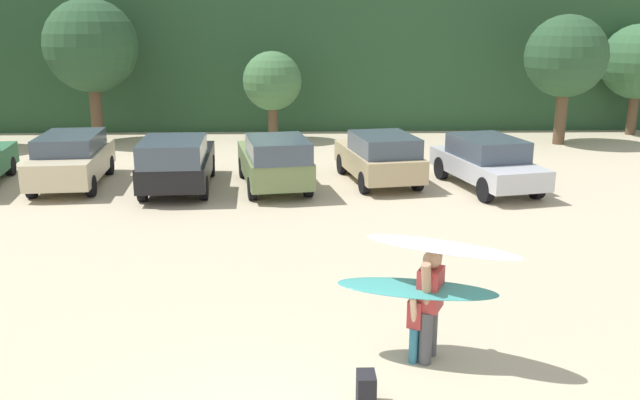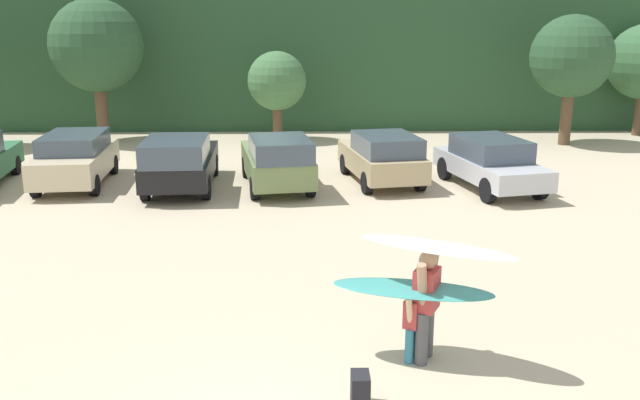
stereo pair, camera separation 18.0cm
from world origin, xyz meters
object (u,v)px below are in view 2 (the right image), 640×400
object	(u,v)px
parked_car_tan	(383,157)
surfboard_teal	(413,289)
parked_car_black	(180,161)
backpack_dropped	(360,390)
parked_car_olive_green	(277,161)
surfboard_white	(438,247)
person_adult	(426,300)
person_child	(412,320)
parked_car_champagne	(75,158)
parked_car_silver	(490,162)

from	to	relation	value
parked_car_tan	surfboard_teal	xyz separation A→B (m)	(-0.78, -11.16, 0.30)
parked_car_black	parked_car_tan	bearing A→B (deg)	-86.14
parked_car_black	backpack_dropped	bearing A→B (deg)	-162.57
parked_car_olive_green	parked_car_tan	bearing A→B (deg)	-88.27
surfboard_white	surfboard_teal	xyz separation A→B (m)	(-0.33, 0.01, -0.64)
person_adult	backpack_dropped	xyz separation A→B (m)	(-1.03, -1.22, -0.72)
parked_car_tan	person_child	xyz separation A→B (m)	(-0.77, -11.15, -0.18)
parked_car_black	parked_car_tan	size ratio (longest dim) A/B	1.09
parked_car_black	surfboard_white	size ratio (longest dim) A/B	2.02
parked_car_champagne	person_child	world-z (taller)	parked_car_champagne
backpack_dropped	parked_car_silver	bearing A→B (deg)	68.01
parked_car_black	parked_car_olive_green	size ratio (longest dim) A/B	1.03
parked_car_champagne	parked_car_olive_green	world-z (taller)	parked_car_olive_green
parked_car_champagne	surfboard_teal	world-z (taller)	parked_car_champagne
parked_car_champagne	parked_car_silver	bearing A→B (deg)	-98.15
parked_car_tan	backpack_dropped	size ratio (longest dim) A/B	9.52
parked_car_tan	backpack_dropped	distance (m)	12.47
parked_car_olive_green	surfboard_white	world-z (taller)	surfboard_white
parked_car_champagne	parked_car_silver	xyz separation A→B (m)	(12.33, -0.73, -0.02)
parked_car_champagne	backpack_dropped	bearing A→B (deg)	-152.99
person_child	parked_car_silver	bearing A→B (deg)	-84.20
parked_car_silver	backpack_dropped	size ratio (longest dim) A/B	10.32
parked_car_black	parked_car_tan	distance (m)	6.04
surfboard_teal	backpack_dropped	bearing A→B (deg)	69.55
parked_car_black	person_adult	size ratio (longest dim) A/B	2.78
parked_car_olive_green	person_child	world-z (taller)	parked_car_olive_green
parked_car_champagne	person_adult	size ratio (longest dim) A/B	2.64
parked_car_olive_green	person_child	size ratio (longest dim) A/B	4.00
parked_car_champagne	parked_car_silver	size ratio (longest dim) A/B	0.95
parked_car_silver	parked_car_tan	bearing A→B (deg)	63.61
parked_car_tan	person_child	world-z (taller)	parked_car_tan
parked_car_tan	parked_car_silver	size ratio (longest dim) A/B	0.92
parked_car_silver	surfboard_white	world-z (taller)	surfboard_white
surfboard_white	backpack_dropped	world-z (taller)	surfboard_white
parked_car_black	person_adult	bearing A→B (deg)	-155.72
parked_car_black	person_adult	distance (m)	11.71
parked_car_tan	person_child	bearing A→B (deg)	165.63
parked_car_tan	surfboard_teal	size ratio (longest dim) A/B	1.78
parked_car_olive_green	surfboard_teal	world-z (taller)	parked_car_olive_green
parked_car_black	person_child	bearing A→B (deg)	-156.61
parked_car_silver	backpack_dropped	xyz separation A→B (m)	(-4.69, -11.60, -0.58)
parked_car_olive_green	backpack_dropped	distance (m)	11.84
parked_car_champagne	parked_car_tan	xyz separation A→B (m)	(9.25, 0.03, -0.01)
surfboard_teal	backpack_dropped	xyz separation A→B (m)	(-0.83, -1.20, -0.90)
parked_car_silver	backpack_dropped	distance (m)	12.53
parked_car_black	parked_car_champagne	bearing A→B (deg)	74.16
person_adult	surfboard_teal	xyz separation A→B (m)	(-0.21, -0.02, 0.17)
surfboard_white	parked_car_tan	bearing A→B (deg)	-63.45
surfboard_white	surfboard_teal	world-z (taller)	surfboard_white
parked_car_champagne	parked_car_black	size ratio (longest dim) A/B	0.95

